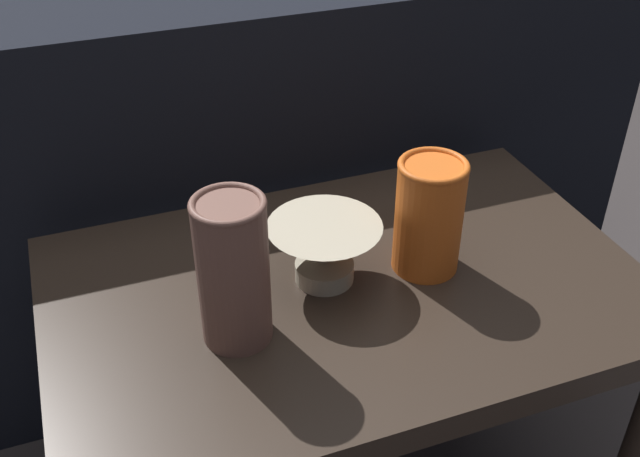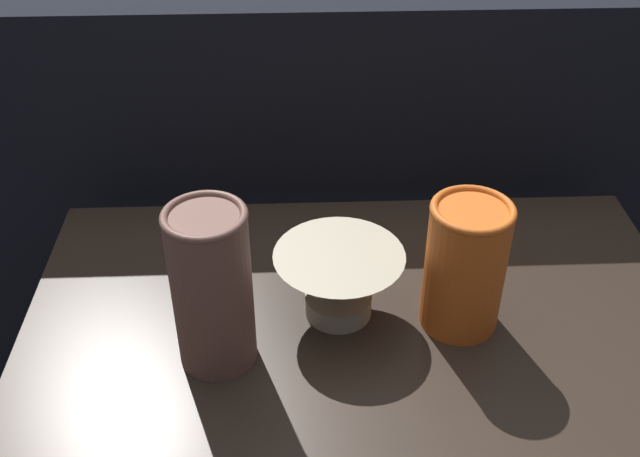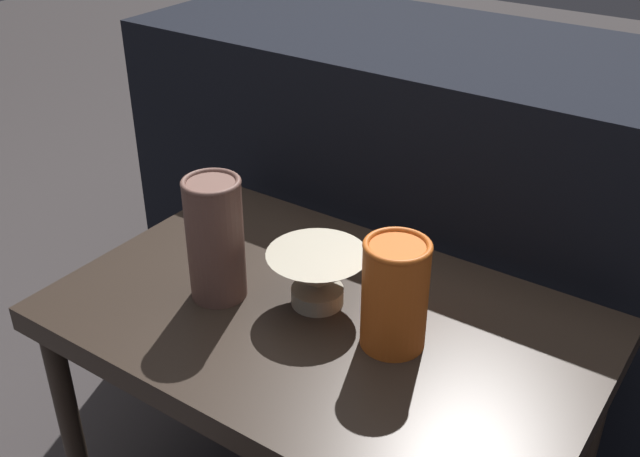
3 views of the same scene
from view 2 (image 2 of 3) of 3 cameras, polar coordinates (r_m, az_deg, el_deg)
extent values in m
cube|color=#2D231C|center=(0.90, 3.06, -8.07)|extent=(0.80, 0.51, 0.04)
cylinder|color=#2D231C|center=(1.26, -15.12, -9.13)|extent=(0.04, 0.04, 0.44)
cylinder|color=#2D231C|center=(1.30, 18.16, -8.04)|extent=(0.04, 0.04, 0.44)
cube|color=black|center=(1.41, 1.00, 5.43)|extent=(1.45, 0.50, 0.74)
cylinder|color=#B2A88E|center=(0.89, 1.40, -5.74)|extent=(0.08, 0.08, 0.03)
cone|color=#B2A88E|center=(0.86, 1.44, -3.61)|extent=(0.15, 0.15, 0.06)
cylinder|color=brown|center=(0.79, -8.21, -4.68)|extent=(0.09, 0.09, 0.19)
torus|color=brown|center=(0.74, -8.83, 0.94)|extent=(0.09, 0.09, 0.01)
cylinder|color=orange|center=(0.86, 10.92, -2.78)|extent=(0.09, 0.09, 0.16)
torus|color=orange|center=(0.81, 11.54, 1.56)|extent=(0.09, 0.09, 0.01)
camera|label=1|loc=(0.24, -110.05, -7.11)|focal=42.00mm
camera|label=3|loc=(0.59, 98.56, 0.09)|focal=42.00mm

